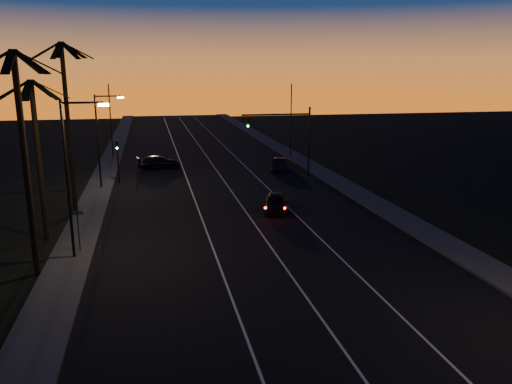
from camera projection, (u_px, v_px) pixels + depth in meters
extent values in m
cube|color=black|center=(234.00, 204.00, 40.38)|extent=(20.00, 170.00, 0.01)
cube|color=#3C3C39|center=(90.00, 211.00, 38.08)|extent=(2.40, 170.00, 0.16)
cube|color=#3C3C39|center=(363.00, 196.00, 42.64)|extent=(2.40, 170.00, 0.16)
cube|color=silver|center=(197.00, 206.00, 39.77)|extent=(0.12, 160.00, 0.01)
cube|color=silver|center=(240.00, 204.00, 40.48)|extent=(0.12, 160.00, 0.01)
cube|color=silver|center=(282.00, 201.00, 41.19)|extent=(0.12, 160.00, 0.01)
cylinder|color=black|center=(26.00, 168.00, 25.06)|extent=(0.32, 0.32, 11.50)
cube|color=black|center=(38.00, 62.00, 24.29)|extent=(2.18, 0.92, 1.18)
cube|color=black|center=(28.00, 62.00, 24.84)|extent=(1.25, 2.12, 1.18)
cube|color=black|center=(8.00, 62.00, 24.63)|extent=(1.34, 2.09, 1.18)
cube|color=black|center=(9.00, 61.00, 22.83)|extent=(0.45, 2.16, 1.18)
cube|color=black|center=(30.00, 62.00, 23.40)|extent=(1.95, 1.61, 1.18)
cylinder|color=black|center=(39.00, 163.00, 30.82)|extent=(0.32, 0.32, 10.00)
cube|color=black|center=(51.00, 89.00, 30.23)|extent=(2.18, 0.92, 1.18)
cube|color=black|center=(42.00, 89.00, 30.77)|extent=(1.25, 2.12, 1.18)
cube|color=black|center=(26.00, 89.00, 30.57)|extent=(1.34, 2.09, 1.18)
cube|color=black|center=(14.00, 89.00, 29.76)|extent=(2.18, 0.82, 1.18)
cube|color=black|center=(14.00, 90.00, 28.96)|extent=(1.90, 1.69, 1.18)
cube|color=black|center=(28.00, 90.00, 28.77)|extent=(0.45, 2.16, 1.18)
cube|color=black|center=(44.00, 90.00, 29.33)|extent=(1.95, 1.61, 1.18)
cylinder|color=black|center=(69.00, 131.00, 36.43)|extent=(0.32, 0.32, 12.50)
cube|color=black|center=(77.00, 50.00, 35.54)|extent=(2.18, 0.92, 1.18)
cube|color=black|center=(70.00, 51.00, 36.09)|extent=(1.25, 2.12, 1.18)
cube|color=black|center=(57.00, 51.00, 35.88)|extent=(1.34, 2.09, 1.18)
cube|color=black|center=(46.00, 50.00, 35.07)|extent=(2.18, 0.82, 1.18)
cube|color=black|center=(48.00, 50.00, 34.27)|extent=(1.90, 1.69, 1.18)
cube|color=black|center=(60.00, 50.00, 34.08)|extent=(0.45, 2.16, 1.18)
cube|color=black|center=(73.00, 50.00, 34.65)|extent=(1.95, 1.61, 1.18)
cylinder|color=black|center=(68.00, 183.00, 27.58)|extent=(0.16, 0.16, 9.00)
cylinder|color=black|center=(82.00, 103.00, 26.78)|extent=(2.20, 0.12, 0.12)
cube|color=#FFBD66|center=(103.00, 105.00, 27.03)|extent=(0.55, 0.26, 0.16)
cylinder|color=black|center=(98.00, 143.00, 44.74)|extent=(0.16, 0.16, 8.50)
cylinder|color=black|center=(108.00, 96.00, 44.00)|extent=(2.20, 0.12, 0.12)
cube|color=#FFBD66|center=(120.00, 97.00, 44.25)|extent=(0.55, 0.26, 0.16)
cylinder|color=black|center=(79.00, 232.00, 29.33)|extent=(0.06, 0.06, 2.60)
cube|color=#0B4617|center=(77.00, 213.00, 29.05)|extent=(0.70, 0.03, 0.20)
cylinder|color=black|center=(309.00, 141.00, 50.99)|extent=(0.20, 0.20, 7.00)
cylinder|color=black|center=(276.00, 114.00, 49.62)|extent=(7.00, 0.16, 0.16)
cube|color=black|center=(248.00, 123.00, 49.20)|extent=(0.32, 0.28, 1.00)
sphere|color=black|center=(248.00, 120.00, 48.97)|extent=(0.20, 0.20, 0.20)
sphere|color=black|center=(248.00, 123.00, 49.04)|extent=(0.20, 0.20, 0.20)
sphere|color=#14FF59|center=(248.00, 126.00, 49.12)|extent=(0.20, 0.20, 0.20)
cylinder|color=black|center=(118.00, 162.00, 47.46)|extent=(0.14, 0.14, 4.20)
cube|color=black|center=(117.00, 145.00, 47.08)|extent=(0.28, 0.25, 0.90)
sphere|color=black|center=(117.00, 142.00, 46.87)|extent=(0.18, 0.18, 0.18)
sphere|color=black|center=(117.00, 145.00, 46.94)|extent=(0.18, 0.18, 0.18)
sphere|color=#14FF59|center=(117.00, 148.00, 47.00)|extent=(0.18, 0.18, 0.18)
cylinder|color=black|center=(111.00, 122.00, 60.84)|extent=(0.14, 0.14, 9.00)
cylinder|color=black|center=(291.00, 120.00, 62.46)|extent=(0.14, 0.14, 9.00)
imported|color=black|center=(276.00, 202.00, 38.22)|extent=(2.70, 4.40, 1.40)
sphere|color=#FF0F05|center=(265.00, 208.00, 35.84)|extent=(0.18, 0.18, 0.18)
sphere|color=#FF0F05|center=(285.00, 208.00, 35.75)|extent=(0.18, 0.18, 0.18)
imported|color=black|center=(279.00, 165.00, 53.96)|extent=(2.75, 4.14, 1.29)
imported|color=black|center=(159.00, 162.00, 55.16)|extent=(5.04, 2.65, 1.39)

